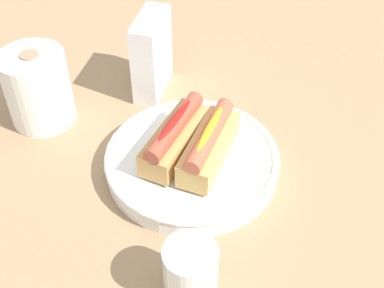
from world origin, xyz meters
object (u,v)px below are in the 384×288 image
at_px(water_glass, 191,275).
at_px(napkin_box, 152,55).
at_px(hotdog_front, 209,144).
at_px(paper_towel_roll, 38,88).
at_px(serving_bowl, 192,161).
at_px(hotdog_back, 175,136).

height_order(water_glass, napkin_box, napkin_box).
bearing_deg(hotdog_front, paper_towel_roll, 73.69).
relative_size(serving_bowl, water_glass, 3.04).
xyz_separation_m(hotdog_front, water_glass, (-0.21, -0.01, -0.02)).
bearing_deg(paper_towel_roll, hotdog_front, -106.31).
bearing_deg(hotdog_back, water_glass, -164.95).
bearing_deg(serving_bowl, hotdog_front, -100.44).
relative_size(hotdog_front, paper_towel_roll, 1.17).
xyz_separation_m(hotdog_back, napkin_box, (0.19, 0.08, 0.01)).
bearing_deg(paper_towel_roll, hotdog_back, -107.54).
relative_size(hotdog_back, paper_towel_roll, 1.18).
relative_size(serving_bowl, hotdog_back, 1.73).
bearing_deg(hotdog_back, serving_bowl, -100.44).
height_order(hotdog_back, paper_towel_roll, paper_towel_roll).
bearing_deg(paper_towel_roll, napkin_box, -56.72).
xyz_separation_m(hotdog_front, napkin_box, (0.20, 0.13, 0.01)).
bearing_deg(paper_towel_roll, serving_bowl, -106.87).
distance_m(serving_bowl, napkin_box, 0.23).
relative_size(serving_bowl, hotdog_front, 1.74).
distance_m(paper_towel_roll, napkin_box, 0.21).
xyz_separation_m(serving_bowl, water_glass, (-0.22, -0.03, 0.02)).
relative_size(hotdog_front, hotdog_back, 0.99).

